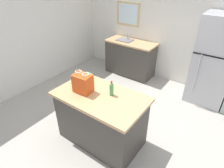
# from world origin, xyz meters

# --- Properties ---
(ground) EXTENTS (6.46, 6.46, 0.00)m
(ground) POSITION_xyz_m (0.00, 0.00, 0.00)
(ground) COLOR #ADA89E
(back_wall) EXTENTS (5.38, 0.13, 2.56)m
(back_wall) POSITION_xyz_m (-0.02, 2.32, 1.29)
(back_wall) COLOR silver
(back_wall) RESTS_ON ground
(left_wall) EXTENTS (0.10, 4.65, 2.56)m
(left_wall) POSITION_xyz_m (-2.69, 0.00, 1.28)
(left_wall) COLOR silver
(left_wall) RESTS_ON ground
(kitchen_island) EXTENTS (1.40, 0.83, 0.91)m
(kitchen_island) POSITION_xyz_m (-0.19, -0.39, 0.46)
(kitchen_island) COLOR #423D38
(kitchen_island) RESTS_ON ground
(refrigerator) EXTENTS (0.76, 0.74, 1.85)m
(refrigerator) POSITION_xyz_m (0.94, 1.89, 0.92)
(refrigerator) COLOR #B7B7BC
(refrigerator) RESTS_ON ground
(sink_counter) EXTENTS (1.32, 0.60, 1.10)m
(sink_counter) POSITION_xyz_m (-1.07, 1.96, 0.47)
(sink_counter) COLOR #423D38
(sink_counter) RESTS_ON ground
(shopping_bag) EXTENTS (0.29, 0.22, 0.33)m
(shopping_bag) POSITION_xyz_m (-0.47, -0.46, 1.06)
(shopping_bag) COLOR #DB511E
(shopping_bag) RESTS_ON kitchen_island
(small_box) EXTENTS (0.13, 0.14, 0.09)m
(small_box) POSITION_xyz_m (-0.68, -0.12, 0.96)
(small_box) COLOR #388E66
(small_box) RESTS_ON kitchen_island
(bottle) EXTENTS (0.06, 0.06, 0.24)m
(bottle) POSITION_xyz_m (-0.06, -0.29, 1.02)
(bottle) COLOR #4C9956
(bottle) RESTS_ON kitchen_island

